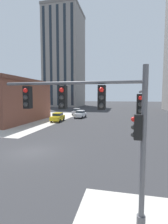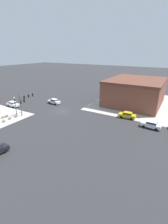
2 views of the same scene
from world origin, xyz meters
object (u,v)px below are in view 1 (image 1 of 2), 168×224
object	(u,v)px
traffic_signal_main	(109,122)
car_main_northbound_far	(77,111)
car_parked_curb	(58,117)
car_cross_eastbound	(80,114)

from	to	relation	value
traffic_signal_main	car_main_northbound_far	world-z (taller)	traffic_signal_main
car_main_northbound_far	car_parked_curb	world-z (taller)	same
car_cross_eastbound	car_parked_curb	size ratio (longest dim) A/B	1.01
traffic_signal_main	car_cross_eastbound	distance (m)	33.35
traffic_signal_main	car_parked_curb	xyz separation A→B (m)	(-11.98, 25.43, -3.04)
traffic_signal_main	car_cross_eastbound	bearing A→B (deg)	105.69
car_main_northbound_far	car_parked_curb	distance (m)	12.58
traffic_signal_main	car_cross_eastbound	world-z (taller)	traffic_signal_main
car_main_northbound_far	car_cross_eastbound	bearing A→B (deg)	-67.59
traffic_signal_main	car_main_northbound_far	xyz separation A→B (m)	(-11.47, 38.00, -3.04)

